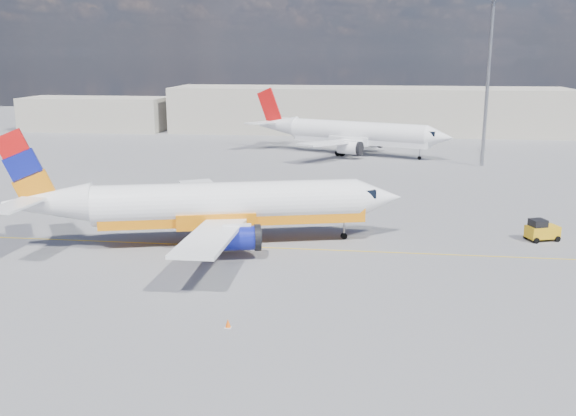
# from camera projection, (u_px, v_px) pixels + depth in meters

# --- Properties ---
(ground) EXTENTS (240.00, 240.00, 0.00)m
(ground) POSITION_uv_depth(u_px,v_px,m) (283.00, 261.00, 44.49)
(ground) COLOR slate
(ground) RESTS_ON ground
(taxi_line) EXTENTS (70.00, 0.15, 0.01)m
(taxi_line) POSITION_uv_depth(u_px,v_px,m) (288.00, 248.00, 47.37)
(taxi_line) COLOR gold
(taxi_line) RESTS_ON ground
(terminal_main) EXTENTS (70.00, 14.00, 8.00)m
(terminal_main) POSITION_uv_depth(u_px,v_px,m) (367.00, 110.00, 115.18)
(terminal_main) COLOR #B8AF9E
(terminal_main) RESTS_ON ground
(terminal_annex) EXTENTS (26.00, 10.00, 6.00)m
(terminal_annex) POSITION_uv_depth(u_px,v_px,m) (95.00, 114.00, 118.76)
(terminal_annex) COLOR #B8AF9E
(terminal_annex) RESTS_ON ground
(main_jet) EXTENTS (29.93, 22.86, 9.04)m
(main_jet) POSITION_uv_depth(u_px,v_px,m) (215.00, 205.00, 47.79)
(main_jet) COLOR white
(main_jet) RESTS_ON ground
(second_jet) EXTENTS (29.56, 22.37, 9.02)m
(second_jet) POSITION_uv_depth(u_px,v_px,m) (352.00, 133.00, 90.14)
(second_jet) COLOR white
(second_jet) RESTS_ON ground
(gse_tug) EXTENTS (2.68, 2.18, 1.70)m
(gse_tug) POSITION_uv_depth(u_px,v_px,m) (542.00, 230.00, 49.23)
(gse_tug) COLOR black
(gse_tug) RESTS_ON ground
(traffic_cone) EXTENTS (0.35, 0.35, 0.49)m
(traffic_cone) POSITION_uv_depth(u_px,v_px,m) (228.00, 323.00, 33.73)
(traffic_cone) COLOR white
(traffic_cone) RESTS_ON ground
(floodlight_mast) EXTENTS (1.52, 1.52, 20.79)m
(floodlight_mast) POSITION_uv_depth(u_px,v_px,m) (489.00, 66.00, 78.71)
(floodlight_mast) COLOR gray
(floodlight_mast) RESTS_ON ground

